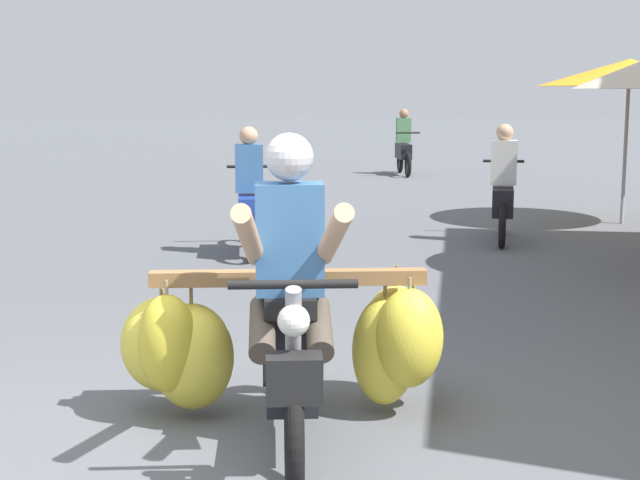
% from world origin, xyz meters
% --- Properties ---
extents(ground_plane, '(120.00, 120.00, 0.00)m').
position_xyz_m(ground_plane, '(0.00, 0.00, 0.00)').
color(ground_plane, '#56595E').
extents(motorbike_main_loaded, '(1.86, 1.88, 1.58)m').
position_xyz_m(motorbike_main_loaded, '(0.47, 0.84, 0.49)').
color(motorbike_main_loaded, black).
rests_on(motorbike_main_loaded, ground).
extents(motorbike_distant_ahead_left, '(0.59, 1.60, 1.40)m').
position_xyz_m(motorbike_distant_ahead_left, '(0.21, 16.01, 0.57)').
color(motorbike_distant_ahead_left, black).
rests_on(motorbike_distant_ahead_left, ground).
extents(motorbike_distant_ahead_right, '(0.50, 1.62, 1.40)m').
position_xyz_m(motorbike_distant_ahead_right, '(1.90, 7.18, 0.57)').
color(motorbike_distant_ahead_right, black).
rests_on(motorbike_distant_ahead_right, ground).
extents(motorbike_distant_far_ahead, '(0.61, 1.59, 1.40)m').
position_xyz_m(motorbike_distant_far_ahead, '(-0.89, 5.94, 0.57)').
color(motorbike_distant_far_ahead, black).
rests_on(motorbike_distant_far_ahead, ground).
extents(market_umbrella_near_shop, '(2.39, 2.39, 2.20)m').
position_xyz_m(market_umbrella_near_shop, '(3.58, 8.98, 2.02)').
color(market_umbrella_near_shop, '#99999E').
rests_on(market_umbrella_near_shop, ground).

